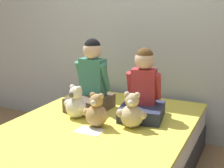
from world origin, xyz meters
TOP-DOWN VIEW (x-y plane):
  - wall_behind_bed at (0.00, 1.04)m, footprint 8.00×0.06m
  - bed at (0.00, 0.00)m, footprint 1.42×1.90m
  - child_on_left at (-0.25, 0.34)m, footprint 0.36×0.41m
  - child_on_right at (0.25, 0.34)m, footprint 0.41×0.45m
  - teddy_bear_held_by_left_child at (-0.25, 0.07)m, footprint 0.23×0.18m
  - teddy_bear_held_by_right_child at (0.26, 0.07)m, footprint 0.24×0.18m
  - teddy_bear_between_children at (0.00, -0.03)m, footprint 0.23×0.17m
  - sign_card at (0.00, -0.15)m, footprint 0.21×0.15m

SIDE VIEW (x-z plane):
  - bed at x=0.00m, z-range 0.00..0.44m
  - sign_card at x=0.00m, z-range 0.45..0.45m
  - teddy_bear_between_children at x=0.00m, z-range 0.42..0.70m
  - teddy_bear_held_by_left_child at x=-0.25m, z-range 0.42..0.71m
  - teddy_bear_held_by_right_child at x=0.26m, z-range 0.42..0.71m
  - child_on_right at x=0.25m, z-range 0.37..0.97m
  - child_on_left at x=-0.25m, z-range 0.37..1.02m
  - wall_behind_bed at x=0.00m, z-range 0.00..2.50m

